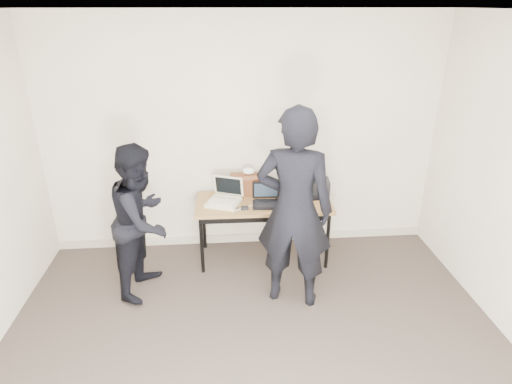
{
  "coord_description": "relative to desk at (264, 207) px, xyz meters",
  "views": [
    {
      "loc": [
        -0.23,
        -2.43,
        2.74
      ],
      "look_at": [
        0.1,
        1.6,
        0.95
      ],
      "focal_mm": 30.0,
      "sensor_mm": 36.0,
      "label": 1
    }
  ],
  "objects": [
    {
      "name": "room",
      "position": [
        -0.2,
        -1.84,
        0.69
      ],
      "size": [
        4.6,
        4.6,
        2.8
      ],
      "color": "#3F3630",
      "rests_on": "ground"
    },
    {
      "name": "cables",
      "position": [
        0.05,
        0.01,
        0.06
      ],
      "size": [
        1.15,
        0.47,
        0.01
      ],
      "rotation": [
        0.0,
        0.0,
        0.11
      ],
      "color": "silver",
      "rests_on": "desk"
    },
    {
      "name": "power_brick",
      "position": [
        -0.22,
        -0.17,
        0.07
      ],
      "size": [
        0.08,
        0.05,
        0.03
      ],
      "primitive_type": "cube",
      "rotation": [
        0.0,
        0.0,
        0.05
      ],
      "color": "black",
      "rests_on": "desk"
    },
    {
      "name": "leather_satchel",
      "position": [
        -0.18,
        0.23,
        0.19
      ],
      "size": [
        0.36,
        0.18,
        0.25
      ],
      "rotation": [
        0.0,
        0.0,
        -0.0
      ],
      "color": "brown",
      "rests_on": "desk"
    },
    {
      "name": "laptop_beige",
      "position": [
        -0.43,
        0.01,
        0.11
      ],
      "size": [
        0.44,
        0.44,
        0.28
      ],
      "rotation": [
        0.0,
        0.0,
        -0.38
      ],
      "color": "beige",
      "rests_on": "desk"
    },
    {
      "name": "baseboard",
      "position": [
        -0.2,
        0.39,
        -0.61
      ],
      "size": [
        4.5,
        0.03,
        0.1
      ],
      "primitive_type": "cube",
      "color": "beige",
      "rests_on": "ground"
    },
    {
      "name": "tissue",
      "position": [
        -0.15,
        0.23,
        0.34
      ],
      "size": [
        0.14,
        0.12,
        0.08
      ],
      "primitive_type": "ellipsoid",
      "rotation": [
        0.0,
        0.0,
        0.12
      ],
      "color": "white",
      "rests_on": "leather_satchel"
    },
    {
      "name": "equipment_box",
      "position": [
        0.63,
        0.19,
        0.14
      ],
      "size": [
        0.31,
        0.27,
        0.17
      ],
      "primitive_type": "cube",
      "rotation": [
        0.0,
        0.0,
        -0.1
      ],
      "color": "black",
      "rests_on": "desk"
    },
    {
      "name": "person_typist",
      "position": [
        0.21,
        -0.76,
        0.33
      ],
      "size": [
        0.83,
        0.66,
        1.97
      ],
      "primitive_type": "imported",
      "rotation": [
        0.0,
        0.0,
        2.85
      ],
      "color": "black",
      "rests_on": "ground"
    },
    {
      "name": "desk",
      "position": [
        0.0,
        0.0,
        0.0
      ],
      "size": [
        1.51,
        0.67,
        0.72
      ],
      "rotation": [
        0.0,
        0.0,
        -0.02
      ],
      "color": "olive",
      "rests_on": "ground"
    },
    {
      "name": "laptop_right",
      "position": [
        0.48,
        0.15,
        0.11
      ],
      "size": [
        0.37,
        0.36,
        0.24
      ],
      "rotation": [
        0.0,
        0.0,
        0.13
      ],
      "color": "black",
      "rests_on": "desk"
    },
    {
      "name": "person_observer",
      "position": [
        -1.25,
        -0.45,
        0.12
      ],
      "size": [
        0.77,
        0.89,
        1.56
      ],
      "primitive_type": "imported",
      "rotation": [
        0.0,
        0.0,
        1.3
      ],
      "color": "black",
      "rests_on": "ground"
    },
    {
      "name": "laptop_center",
      "position": [
        0.02,
        -0.05,
        0.11
      ],
      "size": [
        0.32,
        0.31,
        0.23
      ],
      "rotation": [
        0.0,
        0.0,
        -0.07
      ],
      "color": "black",
      "rests_on": "desk"
    }
  ]
}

